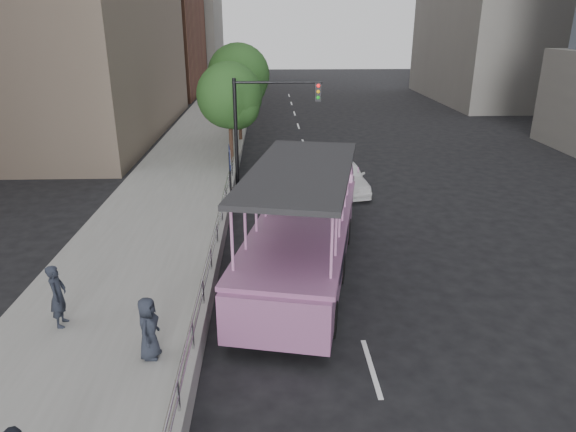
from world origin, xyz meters
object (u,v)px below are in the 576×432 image
(pedestrian_far, at_px, (148,328))
(street_tree_far, at_px, (240,77))
(duck_boat, at_px, (307,224))
(car, at_px, (343,176))
(street_tree_near, at_px, (231,98))
(pedestrian_near, at_px, (58,296))
(parking_sign, at_px, (230,172))
(traffic_signal, at_px, (261,115))

(pedestrian_far, distance_m, street_tree_far, 23.94)
(duck_boat, xyz_separation_m, street_tree_far, (-2.98, 18.15, 2.94))
(car, distance_m, street_tree_near, 7.69)
(pedestrian_near, height_order, pedestrian_far, pedestrian_near)
(parking_sign, relative_size, street_tree_far, 0.45)
(parking_sign, height_order, traffic_signal, traffic_signal)
(pedestrian_far, height_order, street_tree_far, street_tree_far)
(duck_boat, distance_m, pedestrian_far, 6.86)
(duck_boat, xyz_separation_m, street_tree_near, (-3.18, 12.15, 2.45))
(street_tree_far, bearing_deg, pedestrian_far, -92.53)
(car, height_order, pedestrian_near, pedestrian_near)
(duck_boat, height_order, car, duck_boat)
(car, relative_size, parking_sign, 1.53)
(street_tree_near, bearing_deg, car, -38.74)
(street_tree_near, height_order, street_tree_far, street_tree_far)
(car, distance_m, pedestrian_far, 14.72)
(parking_sign, bearing_deg, duck_boat, -59.69)
(car, height_order, pedestrian_far, pedestrian_far)
(duck_boat, height_order, street_tree_far, street_tree_far)
(parking_sign, bearing_deg, traffic_signal, 72.18)
(duck_boat, relative_size, street_tree_near, 1.99)
(pedestrian_far, bearing_deg, duck_boat, -29.07)
(car, bearing_deg, pedestrian_near, -133.99)
(parking_sign, bearing_deg, pedestrian_near, -112.86)
(traffic_signal, bearing_deg, parking_sign, -107.82)
(pedestrian_near, distance_m, parking_sign, 9.72)
(pedestrian_near, distance_m, pedestrian_far, 2.95)
(traffic_signal, xyz_separation_m, street_tree_far, (-1.40, 9.43, 0.81))
(car, bearing_deg, street_tree_far, 110.03)
(duck_boat, distance_m, pedestrian_near, 7.77)
(traffic_signal, height_order, street_tree_near, street_tree_near)
(duck_boat, bearing_deg, street_tree_near, 104.69)
(car, distance_m, traffic_signal, 4.87)
(pedestrian_near, distance_m, traffic_signal, 13.96)
(car, xyz_separation_m, pedestrian_near, (-8.92, -11.82, 0.38))
(traffic_signal, height_order, street_tree_far, street_tree_far)
(pedestrian_far, bearing_deg, street_tree_far, 4.43)
(pedestrian_near, relative_size, pedestrian_far, 1.10)
(street_tree_far, bearing_deg, parking_sign, -89.35)
(duck_boat, bearing_deg, street_tree_far, 99.34)
(street_tree_near, xyz_separation_m, street_tree_far, (0.20, 6.00, 0.49))
(duck_boat, distance_m, street_tree_near, 12.80)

